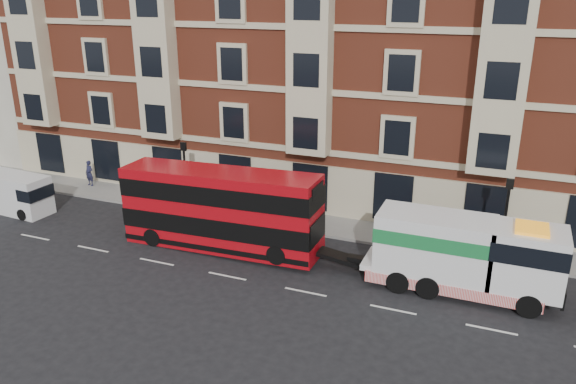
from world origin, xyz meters
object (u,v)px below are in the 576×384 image
object	(u,v)px
tow_truck	(461,254)
pedestrian	(89,173)
double_decker_bus	(221,208)
box_van	(15,194)

from	to	relation	value
tow_truck	pedestrian	size ratio (longest dim) A/B	4.81
double_decker_bus	box_van	world-z (taller)	double_decker_bus
box_van	pedestrian	distance (m)	5.40
box_van	pedestrian	xyz separation A→B (m)	(1.13, 5.28, -0.13)
tow_truck	box_van	xyz separation A→B (m)	(-26.31, -0.04, -0.71)
double_decker_bus	box_van	distance (m)	14.30
pedestrian	double_decker_bus	bearing A→B (deg)	-14.73
double_decker_bus	tow_truck	distance (m)	12.06
tow_truck	box_van	distance (m)	26.32
pedestrian	tow_truck	bearing A→B (deg)	-4.72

